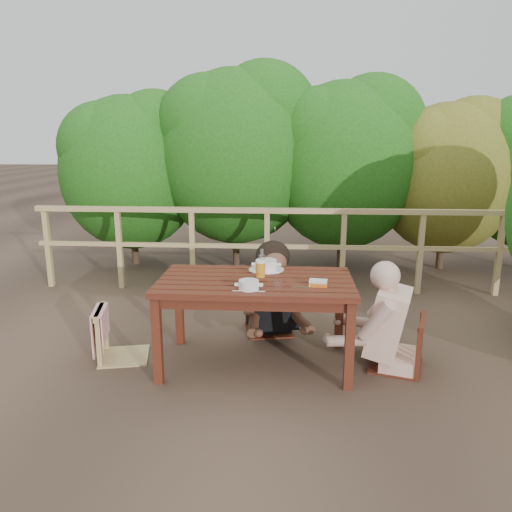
# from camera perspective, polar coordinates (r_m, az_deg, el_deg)

# --- Properties ---
(ground) EXTENTS (60.00, 60.00, 0.00)m
(ground) POSITION_cam_1_polar(r_m,az_deg,el_deg) (4.15, -0.05, -12.34)
(ground) COLOR brown
(ground) RESTS_ON ground
(table) EXTENTS (1.53, 0.86, 0.71)m
(table) POSITION_cam_1_polar(r_m,az_deg,el_deg) (4.01, -0.05, -7.78)
(table) COLOR #41190F
(table) RESTS_ON ground
(chair_left) EXTENTS (0.49, 0.49, 0.83)m
(chair_left) POSITION_cam_1_polar(r_m,az_deg,el_deg) (4.25, -15.32, -6.17)
(chair_left) COLOR tan
(chair_left) RESTS_ON ground
(chair_far) EXTENTS (0.51, 0.51, 0.87)m
(chair_far) POSITION_cam_1_polar(r_m,az_deg,el_deg) (4.64, 1.55, -3.71)
(chair_far) COLOR #41190F
(chair_far) RESTS_ON ground
(chair_right) EXTENTS (0.52, 0.52, 0.83)m
(chair_right) POSITION_cam_1_polar(r_m,az_deg,el_deg) (4.09, 16.23, -6.96)
(chair_right) COLOR #41190F
(chair_right) RESTS_ON ground
(woman) EXTENTS (0.69, 0.79, 1.39)m
(woman) POSITION_cam_1_polar(r_m,az_deg,el_deg) (4.59, 1.58, -0.50)
(woman) COLOR black
(woman) RESTS_ON ground
(diner_right) EXTENTS (0.85, 0.76, 1.43)m
(diner_right) POSITION_cam_1_polar(r_m,az_deg,el_deg) (4.00, 16.93, -2.94)
(diner_right) COLOR beige
(diner_right) RESTS_ON ground
(railing) EXTENTS (5.60, 0.10, 1.01)m
(railing) POSITION_cam_1_polar(r_m,az_deg,el_deg) (5.88, 1.28, 0.70)
(railing) COLOR tan
(railing) RESTS_ON ground
(hedge_row) EXTENTS (6.60, 1.60, 3.80)m
(hedge_row) POSITION_cam_1_polar(r_m,az_deg,el_deg) (6.93, 5.22, 14.23)
(hedge_row) COLOR #1C4F13
(hedge_row) RESTS_ON ground
(soup_near) EXTENTS (0.25, 0.25, 0.08)m
(soup_near) POSITION_cam_1_polar(r_m,az_deg,el_deg) (3.62, -0.83, -3.47)
(soup_near) COLOR silver
(soup_near) RESTS_ON table
(soup_far) EXTENTS (0.30, 0.30, 0.10)m
(soup_far) POSITION_cam_1_polar(r_m,az_deg,el_deg) (4.16, 1.21, -1.11)
(soup_far) COLOR silver
(soup_far) RESTS_ON table
(beer_glass) EXTENTS (0.08, 0.08, 0.15)m
(beer_glass) POSITION_cam_1_polar(r_m,az_deg,el_deg) (3.94, 0.53, -1.56)
(beer_glass) COLOR orange
(beer_glass) RESTS_ON table
(bottle) EXTENTS (0.06, 0.06, 0.24)m
(bottle) POSITION_cam_1_polar(r_m,az_deg,el_deg) (3.94, 0.69, -0.90)
(bottle) COLOR silver
(bottle) RESTS_ON table
(tumbler) EXTENTS (0.06, 0.06, 0.07)m
(tumbler) POSITION_cam_1_polar(r_m,az_deg,el_deg) (3.65, 2.51, -3.48)
(tumbler) COLOR silver
(tumbler) RESTS_ON table
(butter_tub) EXTENTS (0.15, 0.12, 0.06)m
(butter_tub) POSITION_cam_1_polar(r_m,az_deg,el_deg) (3.75, 7.21, -3.22)
(butter_tub) COLOR white
(butter_tub) RESTS_ON table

